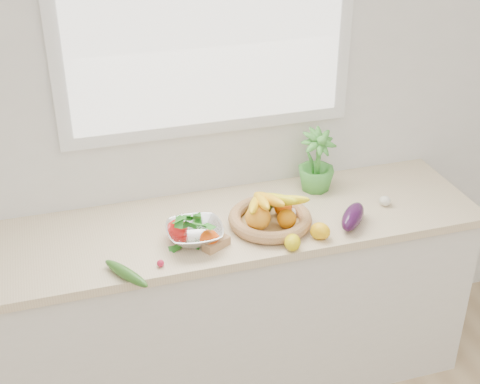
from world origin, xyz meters
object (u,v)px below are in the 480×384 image
object	(u,v)px
apple	(177,229)
cucumber	(126,273)
potted_herb	(316,162)
fruit_basket	(269,215)
colander_with_spinach	(195,230)
eggplant	(353,217)

from	to	relation	value
apple	cucumber	bearing A→B (deg)	-138.47
cucumber	apple	bearing A→B (deg)	41.53
potted_herb	fruit_basket	xyz separation A→B (m)	(-0.31, -0.24, -0.09)
cucumber	colander_with_spinach	bearing A→B (deg)	27.70
cucumber	colander_with_spinach	size ratio (longest dim) A/B	0.99
apple	cucumber	world-z (taller)	apple
eggplant	potted_herb	size ratio (longest dim) A/B	0.69
potted_herb	colander_with_spinach	xyz separation A→B (m)	(-0.65, -0.28, -0.08)
apple	eggplant	distance (m)	0.75
potted_herb	colander_with_spinach	bearing A→B (deg)	-156.35
cucumber	fruit_basket	distance (m)	0.68
cucumber	colander_with_spinach	world-z (taller)	colander_with_spinach
apple	fruit_basket	world-z (taller)	fruit_basket
eggplant	colander_with_spinach	distance (m)	0.68
potted_herb	colander_with_spinach	distance (m)	0.71
fruit_basket	colander_with_spinach	world-z (taller)	fruit_basket
eggplant	colander_with_spinach	world-z (taller)	colander_with_spinach
eggplant	cucumber	size ratio (longest dim) A/B	0.87
apple	colander_with_spinach	distance (m)	0.09
cucumber	potted_herb	distance (m)	1.06
eggplant	potted_herb	distance (m)	0.36
eggplant	cucumber	world-z (taller)	eggplant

